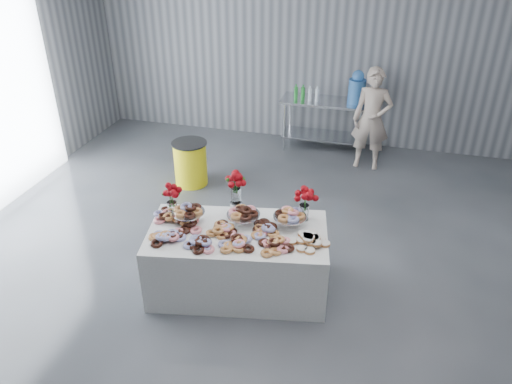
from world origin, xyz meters
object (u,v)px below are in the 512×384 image
prep_table (325,116)px  display_table (238,260)px  water_jug (357,88)px  trash_barrel (190,163)px  person (372,119)px

prep_table → display_table: bearing=-95.3°
prep_table → water_jug: (0.50, -0.00, 0.53)m
display_table → prep_table: prep_table is taller
water_jug → trash_barrel: water_jug is taller
display_table → trash_barrel: display_table is taller
display_table → trash_barrel: (-1.41, 2.16, -0.03)m
person → trash_barrel: bearing=-150.8°
prep_table → water_jug: water_jug is taller
display_table → person: (1.17, 3.48, 0.45)m
display_table → water_jug: (0.86, 3.97, 0.77)m
display_table → water_jug: bearing=77.7°
person → water_jug: bearing=124.5°
display_table → prep_table: bearing=84.7°
water_jug → prep_table: bearing=180.0°
display_table → prep_table: (0.36, 3.97, 0.24)m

